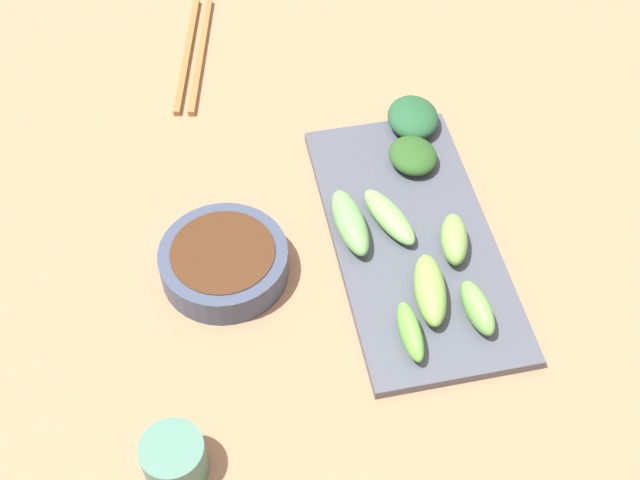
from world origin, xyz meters
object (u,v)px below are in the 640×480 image
Objects in this scene: chopsticks at (194,54)px; tea_cup at (174,459)px; serving_plate at (412,239)px; sauce_bowl at (224,261)px.

tea_cup is (-0.08, -0.57, 0.02)m from chopsticks.
serving_plate reaches higher than chopsticks.
tea_cup is (-0.28, -0.21, 0.02)m from serving_plate.
chopsticks is (0.01, 0.36, -0.02)m from sauce_bowl.
sauce_bowl is 2.34× the size of tea_cup.
sauce_bowl is 0.59× the size of chopsticks.
chopsticks is 3.96× the size of tea_cup.
serving_plate is 1.56× the size of chopsticks.
sauce_bowl is 0.21m from serving_plate.
serving_plate is 0.41m from chopsticks.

